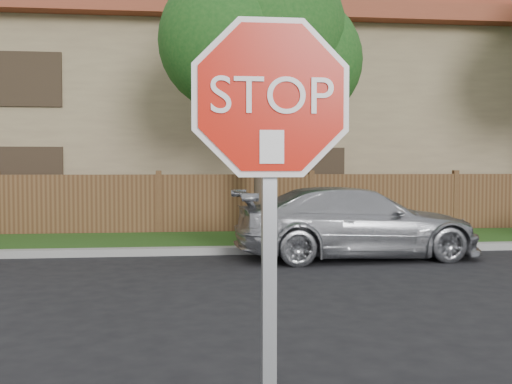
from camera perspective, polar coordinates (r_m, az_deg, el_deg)
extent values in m
cube|color=gray|center=(12.47, -9.92, -5.61)|extent=(70.00, 0.30, 0.15)
cube|color=#1E4714|center=(14.11, -9.52, -4.72)|extent=(70.00, 3.00, 0.12)
cube|color=#4F311B|center=(15.62, -9.23, -1.28)|extent=(70.00, 0.12, 1.60)
cube|color=#8C7857|center=(21.22, -8.55, 5.69)|extent=(34.00, 8.00, 6.00)
cube|color=brown|center=(21.64, -8.61, 14.32)|extent=(35.20, 9.20, 0.50)
cube|color=brown|center=(21.77, -8.62, 15.86)|extent=(33.00, 5.50, 0.70)
cylinder|color=#382B21|center=(13.98, 0.70, 3.06)|extent=(0.44, 0.44, 3.92)
sphere|color=#174B17|center=(14.31, 0.70, 14.92)|extent=(3.80, 3.80, 3.80)
sphere|color=#174B17|center=(14.63, 4.13, 12.40)|extent=(3.00, 3.00, 3.00)
sphere|color=#174B17|center=(13.79, -2.49, 14.20)|extent=(3.20, 3.20, 3.20)
cube|color=gray|center=(2.83, 1.24, -9.65)|extent=(0.06, 0.06, 2.30)
cylinder|color=white|center=(2.71, 1.45, 8.96)|extent=(1.01, 0.02, 1.01)
cylinder|color=red|center=(2.70, 1.49, 8.98)|extent=(0.93, 0.02, 0.93)
cube|color=white|center=(2.67, 1.52, 4.32)|extent=(0.11, 0.00, 0.15)
imported|color=#A9AAB0|center=(12.03, 9.56, -2.89)|extent=(4.93, 2.17, 1.41)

